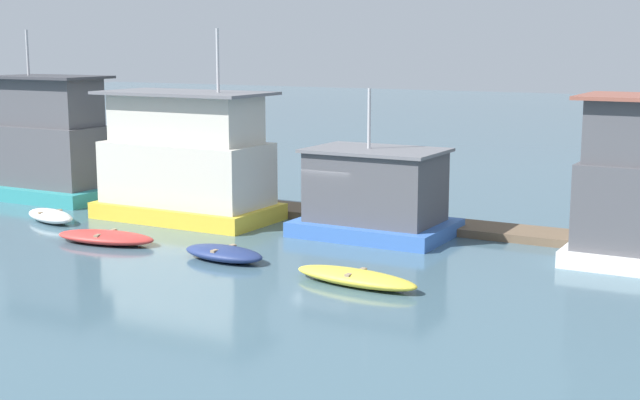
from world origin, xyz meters
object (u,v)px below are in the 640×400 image
object	(u,v)px
dinghy_red	(106,237)
dinghy_navy	(224,253)
houseboat_teal	(52,145)
houseboat_blue	(376,195)
dinghy_white	(50,216)
houseboat_yellow	(186,162)
dinghy_yellow	(356,278)

from	to	relation	value
dinghy_red	dinghy_navy	size ratio (longest dim) A/B	1.27
houseboat_teal	houseboat_blue	world-z (taller)	houseboat_teal
houseboat_blue	dinghy_white	size ratio (longest dim) A/B	1.78
houseboat_yellow	dinghy_yellow	distance (m)	12.16
houseboat_yellow	dinghy_yellow	world-z (taller)	houseboat_yellow
houseboat_teal	dinghy_yellow	world-z (taller)	houseboat_teal
dinghy_yellow	houseboat_teal	bearing A→B (deg)	160.47
dinghy_white	dinghy_red	distance (m)	4.96
houseboat_teal	houseboat_yellow	bearing A→B (deg)	-6.48
houseboat_teal	dinghy_navy	xyz separation A→B (m)	(13.68, -6.05, -2.24)
houseboat_yellow	houseboat_teal	bearing A→B (deg)	173.52
houseboat_teal	dinghy_white	size ratio (longest dim) A/B	2.44
houseboat_teal	dinghy_navy	distance (m)	15.13
dinghy_navy	houseboat_teal	bearing A→B (deg)	156.13
dinghy_red	dinghy_navy	xyz separation A→B (m)	(5.15, -0.06, 0.02)
houseboat_teal	houseboat_yellow	size ratio (longest dim) A/B	1.01
houseboat_blue	dinghy_yellow	bearing A→B (deg)	-69.19
dinghy_white	dinghy_yellow	world-z (taller)	dinghy_white
dinghy_white	houseboat_blue	bearing A→B (deg)	18.16
houseboat_yellow	houseboat_blue	size ratio (longest dim) A/B	1.36
houseboat_blue	dinghy_yellow	world-z (taller)	houseboat_blue
houseboat_yellow	dinghy_navy	size ratio (longest dim) A/B	2.41
dinghy_white	dinghy_yellow	xyz separation A→B (m)	(14.90, -2.55, -0.02)
dinghy_white	dinghy_red	xyz separation A→B (m)	(4.59, -1.86, -0.03)
dinghy_white	dinghy_yellow	bearing A→B (deg)	-9.70
houseboat_teal	dinghy_red	xyz separation A→B (m)	(8.53, -6.00, -2.25)
dinghy_white	dinghy_yellow	distance (m)	15.12
houseboat_teal	dinghy_red	size ratio (longest dim) A/B	1.90
houseboat_teal	dinghy_red	distance (m)	10.67
dinghy_navy	dinghy_yellow	distance (m)	5.20
houseboat_teal	houseboat_yellow	distance (m)	8.38
houseboat_teal	houseboat_blue	xyz separation A→B (m)	(16.33, -0.07, -0.98)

